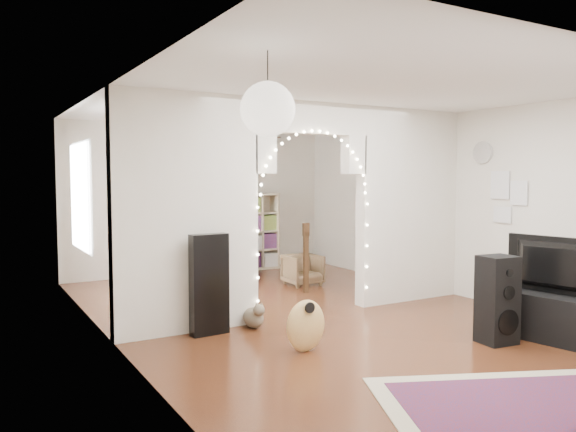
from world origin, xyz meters
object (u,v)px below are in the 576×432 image
floor_speaker (497,300)px  dining_chair_right (303,270)px  dining_table (218,236)px  acoustic_guitar (306,304)px  dining_chair_left (242,261)px  bookcase (243,232)px  media_console (550,318)px

floor_speaker → dining_chair_right: size_ratio=1.68×
dining_table → dining_chair_right: (0.70, -1.85, -0.43)m
acoustic_guitar → dining_table: bearing=73.9°
dining_chair_left → dining_table: bearing=133.8°
floor_speaker → dining_table: 5.65m
bookcase → dining_table: bookcase is taller
bookcase → dining_chair_right: (0.19, -1.85, -0.47)m
acoustic_guitar → dining_chair_left: 4.47m
media_console → dining_chair_right: 4.03m
media_console → dining_table: (-1.35, 5.82, 0.43)m
acoustic_guitar → media_console: bearing=-25.3°
dining_chair_left → dining_chair_right: 1.38m
acoustic_guitar → bookcase: (1.62, 4.82, 0.24)m
bookcase → dining_chair_left: bearing=-114.8°
media_console → bookcase: 5.90m
media_console → dining_chair_left: (-1.13, 5.27, 0.01)m
bookcase → acoustic_guitar: bearing=-105.5°
bookcase → dining_table: 0.51m
acoustic_guitar → floor_speaker: size_ratio=1.19×
acoustic_guitar → floor_speaker: 2.06m
dining_chair_right → dining_chair_left: bearing=112.1°
floor_speaker → bookcase: bearing=99.2°
floor_speaker → dining_chair_right: 3.75m
media_console → floor_speaker: bearing=147.9°
acoustic_guitar → bookcase: bearing=68.3°
bookcase → media_console: bearing=-78.7°
floor_speaker → media_console: floor_speaker is taller
acoustic_guitar → dining_table: (1.11, 4.82, 0.20)m
media_console → dining_chair_right: bearing=89.9°
acoustic_guitar → dining_chair_right: (1.81, 2.97, -0.23)m
acoustic_guitar → dining_chair_right: bearing=55.5°
media_console → dining_chair_left: bearing=92.7°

